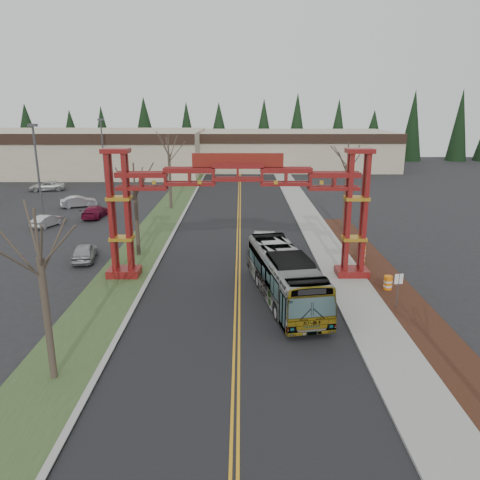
{
  "coord_description": "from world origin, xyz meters",
  "views": [
    {
      "loc": [
        0.22,
        -12.96,
        11.51
      ],
      "look_at": [
        0.16,
        13.07,
        4.08
      ],
      "focal_mm": 35.0,
      "sensor_mm": 36.0,
      "label": 1
    }
  ],
  "objects_px": {
    "bare_tree_right_far": "(347,166)",
    "light_pole_far": "(103,147)",
    "retail_building_east": "(291,149)",
    "barrel_south": "(388,284)",
    "transit_bus": "(285,276)",
    "bare_tree_median_far": "(169,154)",
    "parked_car_far_b": "(47,186)",
    "gateway_arch": "(238,193)",
    "parked_car_near_b": "(48,221)",
    "barrel_mid": "(361,258)",
    "parked_car_far_a": "(79,202)",
    "parked_car_near_a": "(84,252)",
    "bare_tree_median_mid": "(135,191)",
    "bare_tree_median_near": "(40,258)",
    "retail_building_west": "(73,152)",
    "street_sign": "(398,284)",
    "light_pole_near": "(37,167)",
    "silver_sedan": "(264,243)",
    "parked_car_mid_a": "(95,212)",
    "barrel_north": "(362,252)"
  },
  "relations": [
    {
      "from": "bare_tree_right_far",
      "to": "light_pole_far",
      "type": "height_order",
      "value": "light_pole_far"
    },
    {
      "from": "retail_building_east",
      "to": "barrel_south",
      "type": "height_order",
      "value": "retail_building_east"
    },
    {
      "from": "transit_bus",
      "to": "bare_tree_median_far",
      "type": "bearing_deg",
      "value": 102.43
    },
    {
      "from": "parked_car_far_b",
      "to": "bare_tree_median_far",
      "type": "distance_m",
      "value": 23.66
    },
    {
      "from": "gateway_arch",
      "to": "retail_building_east",
      "type": "height_order",
      "value": "gateway_arch"
    },
    {
      "from": "transit_bus",
      "to": "parked_car_near_b",
      "type": "xyz_separation_m",
      "value": [
        -21.97,
        18.29,
        -0.93
      ]
    },
    {
      "from": "parked_car_near_b",
      "to": "barrel_mid",
      "type": "relative_size",
      "value": 3.34
    },
    {
      "from": "parked_car_far_a",
      "to": "bare_tree_right_far",
      "type": "distance_m",
      "value": 31.78
    },
    {
      "from": "parked_car_far_b",
      "to": "barrel_mid",
      "type": "height_order",
      "value": "parked_car_far_b"
    },
    {
      "from": "gateway_arch",
      "to": "parked_car_near_a",
      "type": "distance_m",
      "value": 13.54
    },
    {
      "from": "parked_car_near_a",
      "to": "barrel_south",
      "type": "xyz_separation_m",
      "value": [
        21.66,
        -6.24,
        -0.17
      ]
    },
    {
      "from": "parked_car_near_a",
      "to": "bare_tree_median_mid",
      "type": "relative_size",
      "value": 0.54
    },
    {
      "from": "parked_car_near_a",
      "to": "bare_tree_median_far",
      "type": "relative_size",
      "value": 0.47
    },
    {
      "from": "gateway_arch",
      "to": "bare_tree_median_mid",
      "type": "relative_size",
      "value": 2.45
    },
    {
      "from": "transit_bus",
      "to": "bare_tree_median_near",
      "type": "xyz_separation_m",
      "value": [
        -10.89,
        -8.87,
        4.03
      ]
    },
    {
      "from": "retail_building_west",
      "to": "retail_building_east",
      "type": "distance_m",
      "value": 40.79
    },
    {
      "from": "parked_car_far_a",
      "to": "barrel_south",
      "type": "distance_m",
      "value": 39.06
    },
    {
      "from": "bare_tree_median_far",
      "to": "street_sign",
      "type": "bearing_deg",
      "value": -58.5
    },
    {
      "from": "bare_tree_right_far",
      "to": "light_pole_near",
      "type": "xyz_separation_m",
      "value": [
        -30.03,
        3.34,
        -0.56
      ]
    },
    {
      "from": "silver_sedan",
      "to": "barrel_mid",
      "type": "distance_m",
      "value": 7.8
    },
    {
      "from": "silver_sedan",
      "to": "bare_tree_right_far",
      "type": "bearing_deg",
      "value": 45.76
    },
    {
      "from": "light_pole_far",
      "to": "light_pole_near",
      "type": "bearing_deg",
      "value": -88.1
    },
    {
      "from": "silver_sedan",
      "to": "barrel_south",
      "type": "xyz_separation_m",
      "value": [
        7.66,
        -8.23,
        -0.29
      ]
    },
    {
      "from": "parked_car_far_b",
      "to": "bare_tree_median_far",
      "type": "height_order",
      "value": "bare_tree_median_far"
    },
    {
      "from": "street_sign",
      "to": "barrel_mid",
      "type": "height_order",
      "value": "street_sign"
    },
    {
      "from": "silver_sedan",
      "to": "barrel_mid",
      "type": "relative_size",
      "value": 4.4
    },
    {
      "from": "retail_building_west",
      "to": "parked_car_far_a",
      "type": "relative_size",
      "value": 11.21
    },
    {
      "from": "parked_car_far_b",
      "to": "light_pole_near",
      "type": "distance_m",
      "value": 21.35
    },
    {
      "from": "bare_tree_median_mid",
      "to": "street_sign",
      "type": "relative_size",
      "value": 3.32
    },
    {
      "from": "transit_bus",
      "to": "silver_sedan",
      "type": "distance_m",
      "value": 9.63
    },
    {
      "from": "retail_building_east",
      "to": "light_pole_far",
      "type": "xyz_separation_m",
      "value": [
        -30.89,
        -20.68,
        2.16
      ]
    },
    {
      "from": "barrel_mid",
      "to": "parked_car_mid_a",
      "type": "bearing_deg",
      "value": 147.76
    },
    {
      "from": "light_pole_near",
      "to": "barrel_north",
      "type": "relative_size",
      "value": 9.81
    },
    {
      "from": "parked_car_mid_a",
      "to": "light_pole_far",
      "type": "bearing_deg",
      "value": -73.23
    },
    {
      "from": "retail_building_west",
      "to": "parked_car_mid_a",
      "type": "xyz_separation_m",
      "value": [
        14.52,
        -35.74,
        -3.1
      ]
    },
    {
      "from": "silver_sedan",
      "to": "light_pole_near",
      "type": "height_order",
      "value": "light_pole_near"
    },
    {
      "from": "retail_building_east",
      "to": "barrel_mid",
      "type": "bearing_deg",
      "value": -90.7
    },
    {
      "from": "light_pole_far",
      "to": "barrel_mid",
      "type": "distance_m",
      "value": 49.32
    },
    {
      "from": "barrel_south",
      "to": "light_pole_near",
      "type": "bearing_deg",
      "value": 148.45
    },
    {
      "from": "parked_car_near_a",
      "to": "barrel_south",
      "type": "distance_m",
      "value": 22.54
    },
    {
      "from": "retail_building_west",
      "to": "bare_tree_right_far",
      "type": "height_order",
      "value": "bare_tree_right_far"
    },
    {
      "from": "street_sign",
      "to": "bare_tree_median_near",
      "type": "bearing_deg",
      "value": -157.21
    },
    {
      "from": "gateway_arch",
      "to": "light_pole_far",
      "type": "relative_size",
      "value": 1.86
    },
    {
      "from": "bare_tree_median_mid",
      "to": "barrel_north",
      "type": "xyz_separation_m",
      "value": [
        17.77,
        -0.63,
        -4.76
      ]
    },
    {
      "from": "light_pole_near",
      "to": "light_pole_far",
      "type": "relative_size",
      "value": 1.01
    },
    {
      "from": "transit_bus",
      "to": "parked_car_mid_a",
      "type": "height_order",
      "value": "transit_bus"
    },
    {
      "from": "bare_tree_median_near",
      "to": "light_pole_far",
      "type": "bearing_deg",
      "value": 103.39
    },
    {
      "from": "gateway_arch",
      "to": "retail_building_east",
      "type": "xyz_separation_m",
      "value": [
        10.0,
        61.95,
        -2.47
      ]
    },
    {
      "from": "transit_bus",
      "to": "barrel_south",
      "type": "height_order",
      "value": "transit_bus"
    },
    {
      "from": "bare_tree_median_far",
      "to": "light_pole_near",
      "type": "bearing_deg",
      "value": -149.28
    }
  ]
}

